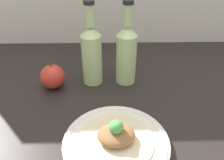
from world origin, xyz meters
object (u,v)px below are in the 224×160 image
(plate, at_px, (116,142))
(apple, at_px, (52,77))
(cider_bottle_right, at_px, (126,53))
(cider_bottle_left, at_px, (92,53))
(plated_food, at_px, (116,136))

(plate, bearing_deg, apple, 128.22)
(cider_bottle_right, xyz_separation_m, apple, (-0.26, -0.03, -0.07))
(plate, xyz_separation_m, cider_bottle_left, (-0.07, 0.30, 0.10))
(plated_food, xyz_separation_m, apple, (-0.21, 0.27, 0.01))
(cider_bottle_left, distance_m, cider_bottle_right, 0.12)
(plate, xyz_separation_m, apple, (-0.21, 0.27, 0.03))
(cider_bottle_right, bearing_deg, cider_bottle_left, 180.00)
(cider_bottle_right, relative_size, apple, 2.86)
(plate, distance_m, plated_food, 0.02)
(cider_bottle_left, bearing_deg, plated_food, -76.31)
(plated_food, relative_size, cider_bottle_left, 0.66)
(plate, relative_size, cider_bottle_left, 0.93)
(plated_food, relative_size, cider_bottle_right, 0.66)
(plate, height_order, plated_food, plated_food)
(plated_food, distance_m, apple, 0.34)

